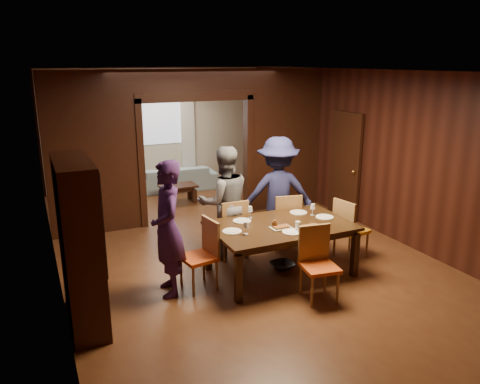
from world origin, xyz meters
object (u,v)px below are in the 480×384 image
chair_right (352,228)px  person_grey (224,202)px  person_purple (168,229)px  person_navy (278,193)px  hutch (80,245)px  coffee_table (178,194)px  dining_table (280,249)px  chair_far_r (285,221)px  sofa (175,178)px  chair_far_l (231,228)px  chair_near (320,265)px  chair_left (198,255)px

chair_right → person_grey: bearing=53.1°
person_purple → person_navy: size_ratio=0.98×
person_navy → hutch: bearing=37.7°
person_navy → coffee_table: bearing=-58.1°
dining_table → chair_far_r: chair_far_r is taller
sofa → person_purple: bearing=75.5°
chair_far_l → chair_near: 1.84m
hutch → chair_far_l: bearing=24.6°
person_purple → chair_right: person_purple is taller
person_grey → chair_near: size_ratio=1.84×
dining_table → chair_far_l: size_ratio=2.08×
chair_right → chair_far_r: (-0.79, 0.75, 0.00)m
sofa → hutch: hutch is taller
person_grey → chair_right: 2.06m
person_navy → chair_far_r: bearing=145.8°
chair_left → coffee_table: bearing=157.7°
chair_near → person_grey: bearing=115.3°
person_purple → chair_near: (1.73, -1.00, -0.43)m
person_purple → person_grey: (1.16, 0.85, -0.02)m
person_navy → person_grey: bearing=16.7°
person_navy → dining_table: 1.15m
person_navy → sofa: size_ratio=0.95×
chair_left → chair_far_l: bearing=125.6°
chair_left → chair_right: same height
chair_left → hutch: bearing=-89.2°
chair_far_r → chair_right: bearing=149.3°
sofa → chair_far_l: size_ratio=2.04×
person_purple → hutch: bearing=-69.5°
person_navy → dining_table: person_navy is taller
chair_right → chair_far_r: size_ratio=1.00×
person_navy → chair_right: (0.87, -0.86, -0.45)m
chair_far_l → person_purple: bearing=33.9°
chair_far_l → chair_left: bearing=46.2°
chair_near → hutch: (-2.86, 0.69, 0.52)m
chair_far_l → hutch: (-2.37, -1.08, 0.52)m
person_grey → coffee_table: size_ratio=2.24×
chair_left → chair_far_l: 1.17m
person_navy → chair_far_r: size_ratio=1.93×
coffee_table → chair_far_l: (-0.12, -3.19, 0.28)m
chair_left → chair_right: (2.57, 0.00, 0.00)m
person_navy → chair_right: person_navy is taller
sofa → chair_far_l: (-0.37, -4.27, 0.20)m
person_grey → coffee_table: 3.20m
coffee_table → chair_far_r: size_ratio=0.82×
chair_far_l → chair_far_r: same height
chair_left → chair_right: size_ratio=1.00×
person_purple → chair_right: 3.01m
person_navy → dining_table: size_ratio=0.93×
dining_table → hutch: 2.86m
chair_near → dining_table: bearing=102.7°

